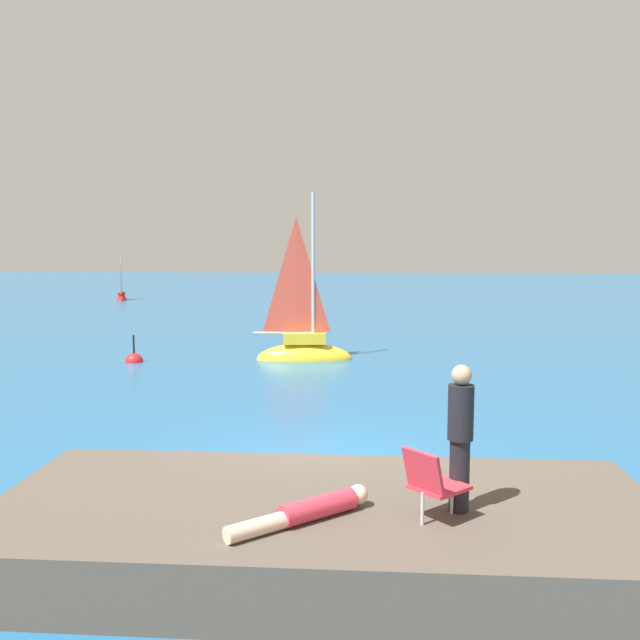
{
  "coord_description": "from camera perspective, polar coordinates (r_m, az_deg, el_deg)",
  "views": [
    {
      "loc": [
        0.95,
        -10.94,
        3.61
      ],
      "look_at": [
        -0.74,
        7.82,
        1.54
      ],
      "focal_mm": 38.03,
      "sensor_mm": 36.0,
      "label": 1
    }
  ],
  "objects": [
    {
      "name": "sailboat_near",
      "position": [
        21.57,
        -1.37,
        -2.52
      ],
      "size": [
        3.19,
        1.41,
        5.8
      ],
      "rotation": [
        0.0,
        0.0,
        0.12
      ],
      "color": "yellow",
      "rests_on": "ground"
    },
    {
      "name": "sailboat_far",
      "position": [
        47.24,
        -16.35,
        1.86
      ],
      "size": [
        1.1,
        1.9,
        3.43
      ],
      "rotation": [
        0.0,
        0.0,
        1.85
      ],
      "color": "red",
      "rests_on": "ground"
    },
    {
      "name": "boulder_seaward",
      "position": [
        10.1,
        1.64,
        -14.66
      ],
      "size": [
        1.75,
        1.98,
        1.07
      ],
      "primitive_type": "cube",
      "rotation": [
        0.01,
        0.15,
        1.2
      ],
      "color": "brown",
      "rests_on": "ground"
    },
    {
      "name": "beach_chair",
      "position": [
        7.37,
        9.42,
        -13.21
      ],
      "size": [
        0.76,
        0.76,
        0.8
      ],
      "rotation": [
        0.0,
        0.0,
        0.77
      ],
      "color": "#E03342",
      "rests_on": "shore_ledge"
    },
    {
      "name": "ground_plane",
      "position": [
        11.56,
        0.19,
        -11.92
      ],
      "size": [
        160.0,
        160.0,
        0.0
      ],
      "primitive_type": "plane",
      "color": "#236093"
    },
    {
      "name": "person_standing",
      "position": [
        7.58,
        11.72,
        -9.35
      ],
      "size": [
        0.28,
        0.28,
        1.62
      ],
      "rotation": [
        0.0,
        0.0,
        3.21
      ],
      "color": "black",
      "rests_on": "shore_ledge"
    },
    {
      "name": "shore_ledge",
      "position": [
        8.14,
        0.43,
        -17.24
      ],
      "size": [
        7.62,
        3.49,
        0.72
      ],
      "primitive_type": "cube",
      "rotation": [
        0.0,
        0.0,
        0.02
      ],
      "color": "brown",
      "rests_on": "ground"
    },
    {
      "name": "boulder_inland",
      "position": [
        10.8,
        -13.95,
        -13.45
      ],
      "size": [
        1.36,
        1.27,
        0.84
      ],
      "primitive_type": "cube",
      "rotation": [
        0.17,
        -0.03,
        0.21
      ],
      "color": "#4A543E",
      "rests_on": "ground"
    },
    {
      "name": "person_sunbather",
      "position": [
        7.4,
        -1.01,
        -15.74
      ],
      "size": [
        1.41,
        1.27,
        0.25
      ],
      "rotation": [
        0.0,
        0.0,
        3.86
      ],
      "color": "#DB384C",
      "rests_on": "shore_ledge"
    },
    {
      "name": "marker_buoy",
      "position": [
        21.94,
        -15.37,
        -3.41
      ],
      "size": [
        0.56,
        0.56,
        1.13
      ],
      "color": "red",
      "rests_on": "ground"
    }
  ]
}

